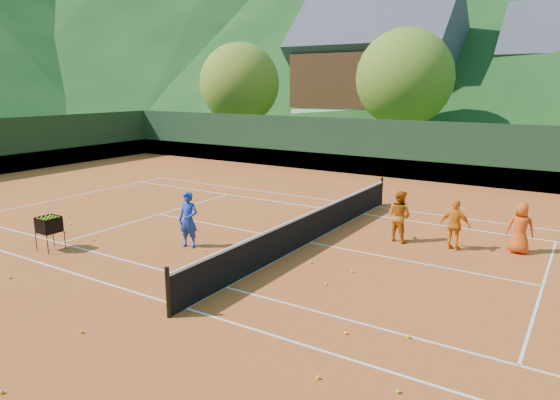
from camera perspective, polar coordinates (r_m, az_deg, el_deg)
The scene contains 32 objects.
ground at distance 15.37m, azimuth 3.36°, elevation -4.94°, with size 400.00×400.00×0.00m, color #2C5219.
clay_court at distance 15.37m, azimuth 3.36°, elevation -4.91°, with size 40.00×24.00×0.02m, color #AF4B1C.
coach at distance 14.93m, azimuth -10.42°, elevation -2.25°, with size 0.61×0.40×1.67m, color #193AA4.
student_a at distance 15.73m, azimuth 13.47°, elevation -1.75°, with size 0.78×0.61×1.60m, color #CF6512.
student_b at distance 15.36m, azimuth 19.39°, elevation -2.72°, with size 0.87×0.36×1.49m, color orange.
student_c at distance 15.76m, azimuth 25.78°, elevation -2.90°, with size 0.72×0.47×1.48m, color #E44E14.
tennis_ball_0 at distance 14.69m, azimuth -8.56°, elevation -5.71°, with size 0.07×0.07×0.07m, color yellow.
tennis_ball_1 at distance 10.04m, azimuth 7.54°, elevation -14.82°, with size 0.07×0.07×0.07m, color yellow.
tennis_ball_2 at distance 10.13m, azimuth 14.50°, elevation -14.88°, with size 0.07×0.07×0.07m, color yellow.
tennis_ball_3 at distance 14.87m, azimuth -3.97°, elevation -5.35°, with size 0.07×0.07×0.07m, color yellow.
tennis_ball_4 at distance 10.72m, azimuth -21.74°, elevation -13.81°, with size 0.07×0.07×0.07m, color yellow.
tennis_ball_5 at distance 18.71m, azimuth -22.84°, elevation -2.52°, with size 0.07×0.07×0.07m, color yellow.
tennis_ball_7 at distance 12.22m, azimuth 5.32°, elevation -9.53°, with size 0.07×0.07×0.07m, color yellow.
tennis_ball_8 at distance 8.68m, azimuth 4.38°, elevation -19.57°, with size 0.07×0.07×0.07m, color yellow.
tennis_ball_10 at distance 8.54m, azimuth 13.34°, elevation -20.50°, with size 0.07×0.07×0.07m, color yellow.
tennis_ball_11 at distance 9.39m, azimuth -29.22°, elevation -18.59°, with size 0.07×0.07×0.07m, color yellow.
tennis_ball_12 at distance 17.79m, azimuth -23.38°, elevation -3.33°, with size 0.07×0.07×0.07m, color yellow.
tennis_ball_14 at distance 17.51m, azimuth -24.76°, elevation -3.71°, with size 0.07×0.07×0.07m, color yellow.
tennis_ball_15 at distance 14.26m, azimuth -28.48°, elevation -7.77°, with size 0.07×0.07×0.07m, color yellow.
tennis_ball_17 at distance 16.55m, azimuth -20.55°, elevation -4.26°, with size 0.07×0.07×0.07m, color yellow.
tennis_ball_20 at distance 17.99m, azimuth -23.86°, elevation -3.21°, with size 0.07×0.07×0.07m, color yellow.
tennis_ball_22 at distance 13.05m, azimuth 8.27°, elevation -8.11°, with size 0.07×0.07×0.07m, color yellow.
tennis_ball_23 at distance 13.77m, azimuth -6.37°, elevation -6.91°, with size 0.07×0.07×0.07m, color yellow.
tennis_ball_25 at distance 19.80m, azimuth -22.94°, elevation -1.72°, with size 0.07×0.07×0.07m, color yellow.
tennis_ball_26 at distance 13.60m, azimuth 3.58°, elevation -7.12°, with size 0.07×0.07×0.07m, color yellow.
court_lines at distance 15.36m, azimuth 3.36°, elevation -4.86°, with size 23.83×11.03×0.00m.
tennis_net at distance 15.22m, azimuth 3.38°, elevation -3.08°, with size 0.10×12.07×1.10m.
perimeter_fence at distance 15.03m, azimuth 3.42°, elevation -0.33°, with size 40.40×24.24×3.00m.
ball_hopper at distance 15.92m, azimuth -24.90°, elevation -2.64°, with size 0.57×0.57×1.00m.
chalet_left at distance 46.10m, azimuth 10.91°, elevation 13.87°, with size 13.80×9.93×12.92m.
tree_a at distance 38.48m, azimuth -4.61°, elevation 13.13°, with size 6.00×6.00×7.88m.
tree_b at distance 34.63m, azimuth 14.08°, elevation 13.36°, with size 6.40×6.40×8.40m.
Camera 1 is at (7.04, -12.82, 4.71)m, focal length 32.00 mm.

